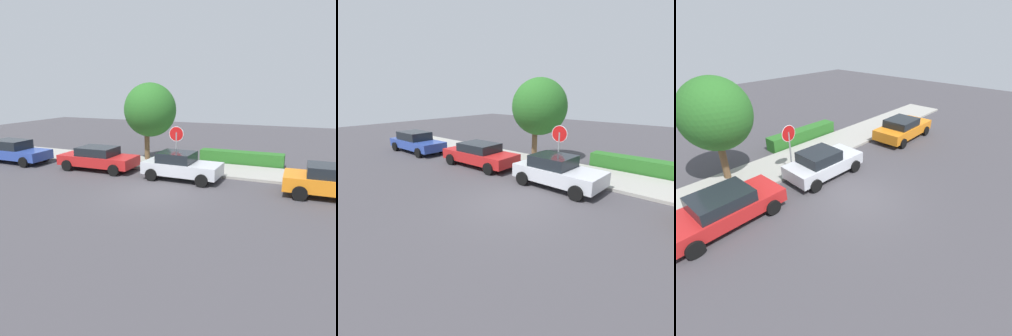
{
  "view_description": "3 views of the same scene",
  "coord_description": "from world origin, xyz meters",
  "views": [
    {
      "loc": [
        6.21,
        -12.76,
        4.7
      ],
      "look_at": [
        0.45,
        0.92,
        1.02
      ],
      "focal_mm": 35.0,
      "sensor_mm": 36.0,
      "label": 1
    },
    {
      "loc": [
        6.1,
        -7.28,
        4.2
      ],
      "look_at": [
        -1.19,
        1.06,
        0.94
      ],
      "focal_mm": 28.0,
      "sensor_mm": 36.0,
      "label": 2
    },
    {
      "loc": [
        -7.58,
        -6.05,
        6.73
      ],
      "look_at": [
        -0.29,
        0.65,
        1.45
      ],
      "focal_mm": 28.0,
      "sensor_mm": 36.0,
      "label": 3
    }
  ],
  "objects": [
    {
      "name": "sidewalk_curb",
      "position": [
        0.0,
        5.2,
        0.07
      ],
      "size": [
        32.0,
        2.88,
        0.14
      ],
      "primitive_type": "cube",
      "color": "#9E9B93",
      "rests_on": "ground_plane"
    },
    {
      "name": "ground_plane",
      "position": [
        0.0,
        0.0,
        0.0
      ],
      "size": [
        60.0,
        60.0,
        0.0
      ],
      "primitive_type": "plane",
      "color": "#423F44"
    },
    {
      "name": "stop_sign",
      "position": [
        -0.44,
        4.24,
        1.79
      ],
      "size": [
        0.84,
        0.08,
        2.57
      ],
      "color": "gray",
      "rests_on": "ground_plane"
    },
    {
      "name": "front_yard_hedge",
      "position": [
        2.72,
        7.18,
        0.42
      ],
      "size": [
        5.07,
        0.88,
        0.84
      ],
      "color": "#286623",
      "rests_on": "ground_plane"
    },
    {
      "name": "street_tree_near_corner",
      "position": [
        -2.97,
        6.13,
        3.29
      ],
      "size": [
        3.31,
        3.31,
        4.99
      ],
      "color": "brown",
      "rests_on": "ground_plane"
    },
    {
      "name": "parked_car_blue",
      "position": [
        -10.85,
        2.39,
        0.73
      ],
      "size": [
        4.57,
        2.01,
        1.43
      ],
      "color": "#2D479E",
      "rests_on": "ground_plane"
    },
    {
      "name": "parked_car_red",
      "position": [
        -4.73,
        2.8,
        0.7
      ],
      "size": [
        4.56,
        2.14,
        1.35
      ],
      "color": "red",
      "rests_on": "ground_plane"
    },
    {
      "name": "parked_car_silver",
      "position": [
        0.42,
        2.74,
        0.73
      ],
      "size": [
        4.03,
        2.08,
        1.43
      ],
      "color": "silver",
      "rests_on": "ground_plane"
    }
  ]
}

